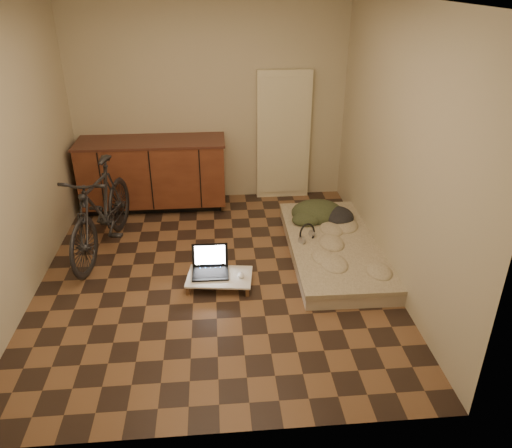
{
  "coord_description": "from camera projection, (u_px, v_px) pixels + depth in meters",
  "views": [
    {
      "loc": [
        0.04,
        -4.37,
        2.8
      ],
      "look_at": [
        0.42,
        0.01,
        0.55
      ],
      "focal_mm": 35.0,
      "sensor_mm": 36.0,
      "label": 1
    }
  ],
  "objects": [
    {
      "name": "clothing_pile",
      "position": [
        323.0,
        207.0,
        5.88
      ],
      "size": [
        0.66,
        0.55,
        0.26
      ],
      "primitive_type": null,
      "rotation": [
        0.0,
        0.0,
        -0.01
      ],
      "color": "#323A22",
      "rests_on": "futon"
    },
    {
      "name": "cabinets",
      "position": [
        154.0,
        174.0,
        6.39
      ],
      "size": [
        1.84,
        0.62,
        0.91
      ],
      "color": "black",
      "rests_on": "ground"
    },
    {
      "name": "futon",
      "position": [
        334.0,
        248.0,
        5.46
      ],
      "size": [
        0.99,
        2.02,
        0.17
      ],
      "rotation": [
        0.0,
        0.0,
        -0.01
      ],
      "color": "beige",
      "rests_on": "ground"
    },
    {
      "name": "appliance_panel",
      "position": [
        283.0,
        136.0,
        6.56
      ],
      "size": [
        0.7,
        0.1,
        1.7
      ],
      "primitive_type": "cube",
      "color": "#EFE6BD",
      "rests_on": "ground"
    },
    {
      "name": "room_shell",
      "position": [
        210.0,
        154.0,
        4.56
      ],
      "size": [
        3.5,
        4.0,
        2.6
      ],
      "color": "brown",
      "rests_on": "ground"
    },
    {
      "name": "laptop",
      "position": [
        210.0,
        267.0,
        4.97
      ],
      "size": [
        0.36,
        0.32,
        0.25
      ],
      "rotation": [
        0.0,
        0.0,
        -0.01
      ],
      "color": "black",
      "rests_on": "lap_desk"
    },
    {
      "name": "lap_desk",
      "position": [
        219.0,
        277.0,
        4.92
      ],
      "size": [
        0.68,
        0.49,
        0.11
      ],
      "rotation": [
        0.0,
        0.0,
        -0.13
      ],
      "color": "brown",
      "rests_on": "ground"
    },
    {
      "name": "mouse",
      "position": [
        241.0,
        275.0,
        4.9
      ],
      "size": [
        0.07,
        0.11,
        0.04
      ],
      "primitive_type": "ellipsoid",
      "rotation": [
        0.0,
        0.0,
        0.06
      ],
      "color": "white",
      "rests_on": "lap_desk"
    },
    {
      "name": "bicycle",
      "position": [
        100.0,
        205.0,
        5.32
      ],
      "size": [
        0.81,
        1.78,
        1.11
      ],
      "primitive_type": "imported",
      "rotation": [
        0.0,
        0.0,
        -0.18
      ],
      "color": "black",
      "rests_on": "ground"
    },
    {
      "name": "headphones",
      "position": [
        307.0,
        233.0,
        5.4
      ],
      "size": [
        0.34,
        0.33,
        0.17
      ],
      "primitive_type": null,
      "rotation": [
        0.0,
        0.0,
        0.6
      ],
      "color": "black",
      "rests_on": "futon"
    }
  ]
}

